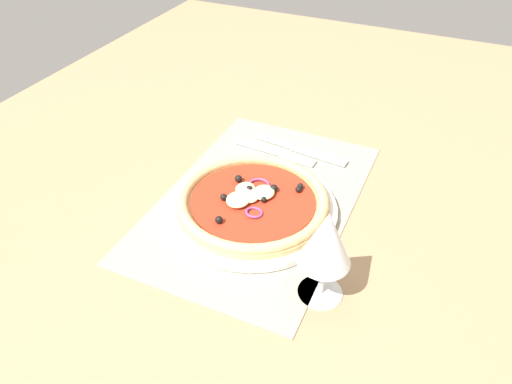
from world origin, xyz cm
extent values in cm
cube|color=#9E7A56|center=(0.00, 0.00, -1.20)|extent=(190.00, 140.00, 2.40)
cube|color=gray|center=(0.00, 0.00, 0.20)|extent=(49.02, 31.63, 0.40)
cylinder|color=silver|center=(3.52, 0.57, 0.99)|extent=(28.39, 28.39, 1.18)
cylinder|color=tan|center=(3.52, 0.57, 2.08)|extent=(25.61, 25.61, 1.00)
torus|color=tan|center=(3.52, 0.57, 2.94)|extent=(25.36, 25.36, 1.80)
cylinder|color=#A82D19|center=(3.52, 0.57, 2.73)|extent=(21.00, 21.00, 0.30)
ellipsoid|color=beige|center=(3.41, 0.45, 3.39)|extent=(3.43, 3.08, 1.03)
ellipsoid|color=beige|center=(5.21, -1.35, 3.54)|extent=(4.38, 3.94, 1.31)
ellipsoid|color=beige|center=(1.98, -1.58, 3.43)|extent=(3.70, 3.33, 1.11)
ellipsoid|color=beige|center=(1.66, 1.70, 3.49)|extent=(4.06, 3.66, 1.22)
ellipsoid|color=beige|center=(3.55, 0.48, 3.39)|extent=(3.40, 3.06, 1.02)
ellipsoid|color=beige|center=(1.80, 1.21, 3.28)|extent=(2.71, 2.43, 0.81)
sphere|color=black|center=(5.55, -3.87, 3.46)|extent=(1.17, 1.17, 1.17)
sphere|color=black|center=(0.22, -3.82, 3.54)|extent=(1.31, 1.31, 1.31)
sphere|color=black|center=(-0.06, 2.86, 3.55)|extent=(1.35, 1.35, 1.35)
sphere|color=black|center=(-2.54, 6.72, 3.43)|extent=(1.11, 1.11, 1.11)
sphere|color=black|center=(3.31, 2.42, 3.39)|extent=(1.02, 1.02, 1.02)
sphere|color=black|center=(10.95, -1.92, 3.50)|extent=(1.24, 1.24, 1.24)
sphere|color=black|center=(1.96, -0.85, 3.53)|extent=(1.30, 1.30, 1.30)
sphere|color=black|center=(-1.60, 6.71, 3.41)|extent=(1.07, 1.07, 1.07)
torus|color=#8E3D75|center=(6.69, 2.21, 3.13)|extent=(3.00, 2.97, 0.97)
torus|color=#8E3D75|center=(-0.24, 0.13, 3.13)|extent=(4.07, 4.05, 0.83)
cube|color=silver|center=(-14.50, -6.79, 0.62)|extent=(1.55, 11.19, 0.44)
cube|color=silver|center=(-14.10, 0.04, 0.62)|extent=(2.34, 2.64, 0.44)
cube|color=silver|center=(-13.01, 3.40, 0.62)|extent=(0.57, 4.33, 0.44)
cube|color=silver|center=(-13.60, 3.44, 0.62)|extent=(0.57, 4.33, 0.44)
cube|color=silver|center=(-14.20, 3.47, 0.62)|extent=(0.57, 4.33, 0.44)
cube|color=silver|center=(-14.80, 3.51, 0.62)|extent=(0.57, 4.33, 0.44)
cube|color=silver|center=(-18.16, -4.48, 0.71)|extent=(2.26, 8.49, 0.62)
cube|color=silver|center=(-17.01, 5.45, 0.62)|extent=(3.33, 11.75, 0.44)
cylinder|color=silver|center=(15.48, 16.52, 0.20)|extent=(6.40, 6.40, 0.40)
cylinder|color=silver|center=(15.48, 16.52, 3.40)|extent=(0.80, 0.80, 6.00)
cone|color=silver|center=(15.48, 16.52, 10.65)|extent=(7.20, 7.20, 8.50)
cone|color=red|center=(15.48, 16.52, 10.19)|extent=(5.86, 5.86, 6.79)
camera|label=1|loc=(60.77, 27.02, 54.11)|focal=34.17mm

